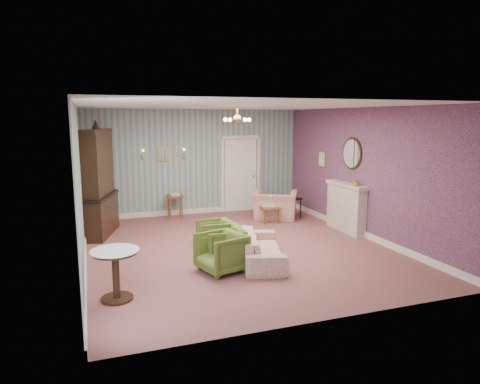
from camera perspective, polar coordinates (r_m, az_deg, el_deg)
name	(u,v)px	position (r m, az deg, el deg)	size (l,w,h in m)	color
floor	(237,248)	(9.10, -0.35, -7.32)	(7.00, 7.00, 0.00)	#8F5353
ceiling	(237,106)	(8.70, -0.37, 11.26)	(7.00, 7.00, 0.00)	white
wall_back	(196,162)	(12.12, -5.81, 3.92)	(6.00, 6.00, 0.00)	gray
wall_front	(327,215)	(5.64, 11.39, -2.93)	(6.00, 6.00, 0.00)	gray
wall_left	(80,186)	(8.31, -20.31, 0.69)	(7.00, 7.00, 0.00)	gray
wall_right	(363,173)	(10.16, 15.85, 2.48)	(7.00, 7.00, 0.00)	gray
wall_right_floral	(362,173)	(10.15, 15.78, 2.48)	(7.00, 7.00, 0.00)	#B65B74
door	(241,174)	(12.49, 0.07, 2.43)	(1.12, 0.12, 2.16)	white
olive_chair_a	(221,251)	(7.63, -2.47, -7.73)	(0.74, 0.69, 0.76)	#516824
olive_chair_b	(224,243)	(8.14, -2.17, -6.69)	(0.71, 0.67, 0.74)	#516824
olive_chair_c	(216,234)	(8.90, -3.23, -5.48)	(0.65, 0.61, 0.67)	#516824
sofa_chintz	(262,243)	(8.16, 2.90, -6.72)	(1.84, 0.54, 0.72)	#A14144
wingback_chair	(275,200)	(11.57, 4.63, -1.11)	(1.14, 0.74, 0.99)	#A14144
dresser	(98,180)	(10.32, -18.21, 1.55)	(0.53, 1.54, 2.57)	black
fireplace	(346,207)	(10.55, 13.76, -1.97)	(0.30, 1.40, 1.16)	beige
mantel_vase	(356,182)	(10.10, 15.05, 1.23)	(0.15, 0.15, 0.15)	gold
oval_mirror	(352,154)	(10.42, 14.51, 4.93)	(0.04, 0.76, 0.84)	white
framed_print	(322,159)	(11.59, 10.77, 4.28)	(0.04, 0.34, 0.42)	gold
coffee_table	(267,213)	(11.36, 3.60, -2.77)	(0.46, 0.83, 0.42)	brown
side_table_black	(293,208)	(11.70, 6.95, -2.12)	(0.37, 0.37, 0.56)	black
pedestal_table	(116,275)	(6.74, -16.01, -10.43)	(0.71, 0.71, 0.78)	black
nesting_table	(175,206)	(11.80, -8.52, -1.77)	(0.40, 0.51, 0.67)	brown
gilt_mirror_back	(164,154)	(11.88, -10.02, 4.91)	(0.28, 0.06, 0.36)	gold
sconce_left	(143,155)	(11.78, -12.65, 4.79)	(0.16, 0.12, 0.30)	gold
sconce_right	(184,154)	(11.96, -7.39, 5.01)	(0.16, 0.12, 0.30)	gold
chandelier	(237,120)	(8.70, -0.37, 9.48)	(0.56, 0.56, 0.36)	gold
burgundy_cushion	(276,202)	(11.42, 4.70, -1.35)	(0.38, 0.10, 0.38)	maroon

